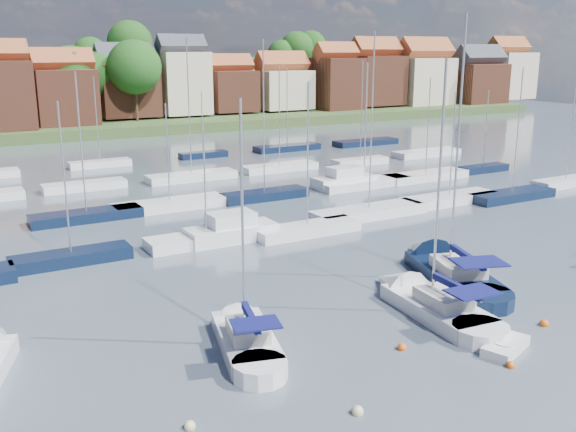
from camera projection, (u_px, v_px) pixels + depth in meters
ground at (198, 187)px, 68.52m from camera, size 260.00×260.00×0.00m
sailboat_left at (243, 334)px, 32.17m from camera, size 4.91×9.91×13.12m
sailboat_centre at (423, 301)px, 36.36m from camera, size 3.94×11.26×15.02m
sailboat_navy at (442, 268)px, 42.03m from camera, size 7.40×13.26×17.74m
tender at (506, 346)px, 31.09m from camera, size 3.21×2.29×0.63m
buoy_a at (190, 428)px, 24.77m from camera, size 0.45×0.45×0.45m
buoy_b at (357, 414)px, 25.78m from camera, size 0.49×0.49×0.49m
buoy_c at (402, 349)px, 31.32m from camera, size 0.46×0.46×0.46m
buoy_d at (544, 326)px, 34.04m from camera, size 0.50×0.50×0.50m
buoy_e at (422, 275)px, 41.68m from camera, size 0.43×0.43×0.43m
buoy_h at (510, 367)px, 29.56m from camera, size 0.41×0.41×0.41m
marina_field at (233, 189)px, 65.25m from camera, size 79.62×41.41×15.93m
far_shore_town at (53, 93)px, 146.29m from camera, size 212.46×90.00×22.27m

